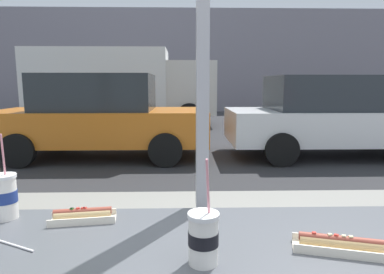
{
  "coord_description": "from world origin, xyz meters",
  "views": [
    {
      "loc": [
        -0.08,
        -1.26,
        1.51
      ],
      "look_at": [
        0.0,
        1.81,
        1.03
      ],
      "focal_mm": 31.08,
      "sensor_mm": 36.0,
      "label": 1
    }
  ],
  "objects_px": {
    "parked_car_orange": "(101,116)",
    "parked_car_white": "(332,116)",
    "soda_cup_left": "(4,196)",
    "soda_cup_right": "(203,237)",
    "box_truck": "(121,84)",
    "hotdog_tray_far": "(83,215)",
    "hotdog_tray_near": "(340,244)"
  },
  "relations": [
    {
      "from": "soda_cup_left",
      "to": "box_truck",
      "type": "relative_size",
      "value": 0.05
    },
    {
      "from": "soda_cup_right",
      "to": "parked_car_orange",
      "type": "relative_size",
      "value": 0.07
    },
    {
      "from": "soda_cup_left",
      "to": "hotdog_tray_far",
      "type": "distance_m",
      "value": 0.31
    },
    {
      "from": "hotdog_tray_near",
      "to": "parked_car_orange",
      "type": "bearing_deg",
      "value": 109.95
    },
    {
      "from": "hotdog_tray_near",
      "to": "parked_car_white",
      "type": "height_order",
      "value": "parked_car_white"
    },
    {
      "from": "parked_car_white",
      "to": "hotdog_tray_near",
      "type": "bearing_deg",
      "value": -114.07
    },
    {
      "from": "hotdog_tray_near",
      "to": "hotdog_tray_far",
      "type": "distance_m",
      "value": 0.88
    },
    {
      "from": "hotdog_tray_near",
      "to": "soda_cup_right",
      "type": "bearing_deg",
      "value": -172.48
    },
    {
      "from": "soda_cup_right",
      "to": "parked_car_orange",
      "type": "height_order",
      "value": "parked_car_orange"
    },
    {
      "from": "hotdog_tray_near",
      "to": "hotdog_tray_far",
      "type": "relative_size",
      "value": 1.17
    },
    {
      "from": "parked_car_orange",
      "to": "parked_car_white",
      "type": "relative_size",
      "value": 0.97
    },
    {
      "from": "soda_cup_left",
      "to": "hotdog_tray_far",
      "type": "height_order",
      "value": "soda_cup_left"
    },
    {
      "from": "hotdog_tray_far",
      "to": "hotdog_tray_near",
      "type": "bearing_deg",
      "value": -16.36
    },
    {
      "from": "hotdog_tray_far",
      "to": "soda_cup_right",
      "type": "bearing_deg",
      "value": -35.32
    },
    {
      "from": "parked_car_orange",
      "to": "hotdog_tray_near",
      "type": "bearing_deg",
      "value": -70.05
    },
    {
      "from": "soda_cup_right",
      "to": "box_truck",
      "type": "bearing_deg",
      "value": 101.51
    },
    {
      "from": "box_truck",
      "to": "hotdog_tray_near",
      "type": "bearing_deg",
      "value": -76.48
    },
    {
      "from": "soda_cup_left",
      "to": "parked_car_orange",
      "type": "distance_m",
      "value": 5.86
    },
    {
      "from": "soda_cup_right",
      "to": "hotdog_tray_far",
      "type": "relative_size",
      "value": 1.25
    },
    {
      "from": "soda_cup_left",
      "to": "hotdog_tray_near",
      "type": "height_order",
      "value": "soda_cup_left"
    },
    {
      "from": "soda_cup_left",
      "to": "parked_car_white",
      "type": "distance_m",
      "value": 6.93
    },
    {
      "from": "hotdog_tray_near",
      "to": "parked_car_orange",
      "type": "height_order",
      "value": "parked_car_orange"
    },
    {
      "from": "soda_cup_left",
      "to": "hotdog_tray_far",
      "type": "xyz_separation_m",
      "value": [
        0.3,
        -0.04,
        -0.06
      ]
    },
    {
      "from": "parked_car_white",
      "to": "soda_cup_left",
      "type": "bearing_deg",
      "value": -123.69
    },
    {
      "from": "soda_cup_left",
      "to": "soda_cup_right",
      "type": "relative_size",
      "value": 1.07
    },
    {
      "from": "parked_car_orange",
      "to": "box_truck",
      "type": "xyz_separation_m",
      "value": [
        -0.59,
        5.52,
        0.67
      ]
    },
    {
      "from": "soda_cup_right",
      "to": "hotdog_tray_near",
      "type": "distance_m",
      "value": 0.42
    },
    {
      "from": "hotdog_tray_far",
      "to": "box_truck",
      "type": "height_order",
      "value": "box_truck"
    },
    {
      "from": "soda_cup_right",
      "to": "hotdog_tray_far",
      "type": "height_order",
      "value": "soda_cup_right"
    },
    {
      "from": "hotdog_tray_near",
      "to": "box_truck",
      "type": "distance_m",
      "value": 11.91
    },
    {
      "from": "box_truck",
      "to": "soda_cup_left",
      "type": "bearing_deg",
      "value": -81.73
    },
    {
      "from": "soda_cup_left",
      "to": "hotdog_tray_near",
      "type": "xyz_separation_m",
      "value": [
        1.14,
        -0.28,
        -0.06
      ]
    }
  ]
}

